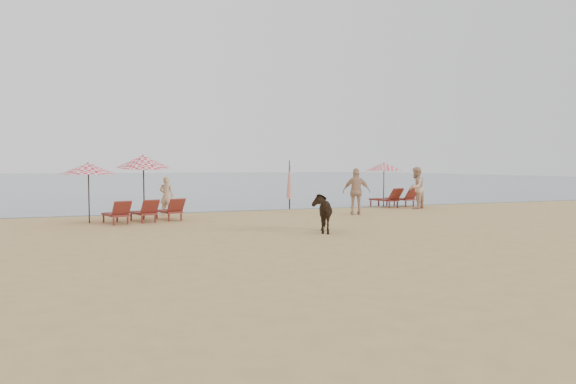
{
  "coord_description": "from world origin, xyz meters",
  "views": [
    {
      "loc": [
        -5.67,
        -10.81,
        1.99
      ],
      "look_at": [
        0.0,
        5.0,
        1.1
      ],
      "focal_mm": 30.0,
      "sensor_mm": 36.0,
      "label": 1
    }
  ],
  "objects_px": {
    "beachgoer_right_a": "(416,188)",
    "beachgoer_right_b": "(356,191)",
    "umbrella_closed_right": "(290,183)",
    "lounger_cluster_right": "(396,198)",
    "beachgoer_left": "(167,196)",
    "lounger_cluster_left": "(145,211)",
    "umbrella_open_left_b": "(143,161)",
    "umbrella_closed_left": "(289,179)",
    "umbrella_open_right": "(384,167)",
    "cow": "(321,212)",
    "umbrella_open_left_a": "(88,169)"
  },
  "relations": [
    {
      "from": "beachgoer_right_a",
      "to": "beachgoer_right_b",
      "type": "relative_size",
      "value": 1.03
    },
    {
      "from": "umbrella_closed_right",
      "to": "beachgoer_right_a",
      "type": "height_order",
      "value": "umbrella_closed_right"
    },
    {
      "from": "umbrella_closed_right",
      "to": "beachgoer_right_b",
      "type": "relative_size",
      "value": 1.05
    },
    {
      "from": "lounger_cluster_right",
      "to": "beachgoer_right_a",
      "type": "distance_m",
      "value": 1.37
    },
    {
      "from": "beachgoer_right_b",
      "to": "beachgoer_left",
      "type": "bearing_deg",
      "value": 3.86
    },
    {
      "from": "beachgoer_left",
      "to": "lounger_cluster_left",
      "type": "bearing_deg",
      "value": 90.94
    },
    {
      "from": "beachgoer_right_a",
      "to": "umbrella_open_left_b",
      "type": "bearing_deg",
      "value": -31.36
    },
    {
      "from": "umbrella_closed_right",
      "to": "beachgoer_left",
      "type": "height_order",
      "value": "umbrella_closed_right"
    },
    {
      "from": "umbrella_closed_left",
      "to": "beachgoer_right_b",
      "type": "xyz_separation_m",
      "value": [
        1.69,
        -3.5,
        -0.44
      ]
    },
    {
      "from": "umbrella_open_left_b",
      "to": "umbrella_open_right",
      "type": "bearing_deg",
      "value": -13.84
    },
    {
      "from": "umbrella_open_left_b",
      "to": "umbrella_closed_right",
      "type": "relative_size",
      "value": 1.26
    },
    {
      "from": "umbrella_closed_right",
      "to": "umbrella_open_left_b",
      "type": "bearing_deg",
      "value": -167.78
    },
    {
      "from": "lounger_cluster_right",
      "to": "beachgoer_left",
      "type": "height_order",
      "value": "beachgoer_left"
    },
    {
      "from": "cow",
      "to": "umbrella_open_left_b",
      "type": "bearing_deg",
      "value": 147.48
    },
    {
      "from": "umbrella_open_left_a",
      "to": "umbrella_open_left_b",
      "type": "height_order",
      "value": "umbrella_open_left_b"
    },
    {
      "from": "umbrella_open_left_b",
      "to": "cow",
      "type": "bearing_deg",
      "value": -73.21
    },
    {
      "from": "umbrella_closed_right",
      "to": "lounger_cluster_left",
      "type": "bearing_deg",
      "value": -155.64
    },
    {
      "from": "umbrella_open_right",
      "to": "umbrella_closed_left",
      "type": "relative_size",
      "value": 0.97
    },
    {
      "from": "umbrella_closed_right",
      "to": "umbrella_open_left_a",
      "type": "bearing_deg",
      "value": -162.82
    },
    {
      "from": "lounger_cluster_left",
      "to": "umbrella_open_left_a",
      "type": "relative_size",
      "value": 1.36
    },
    {
      "from": "umbrella_open_left_a",
      "to": "beachgoer_left",
      "type": "height_order",
      "value": "umbrella_open_left_a"
    },
    {
      "from": "umbrella_open_right",
      "to": "beachgoer_left",
      "type": "bearing_deg",
      "value": -150.5
    },
    {
      "from": "umbrella_open_left_a",
      "to": "beachgoer_right_a",
      "type": "distance_m",
      "value": 14.33
    },
    {
      "from": "beachgoer_right_a",
      "to": "beachgoer_right_b",
      "type": "height_order",
      "value": "beachgoer_right_a"
    },
    {
      "from": "umbrella_closed_left",
      "to": "beachgoer_left",
      "type": "relative_size",
      "value": 1.44
    },
    {
      "from": "umbrella_open_left_b",
      "to": "beachgoer_left",
      "type": "distance_m",
      "value": 1.8
    },
    {
      "from": "lounger_cluster_right",
      "to": "lounger_cluster_left",
      "type": "bearing_deg",
      "value": 178.25
    },
    {
      "from": "lounger_cluster_right",
      "to": "beachgoer_right_b",
      "type": "bearing_deg",
      "value": -156.6
    },
    {
      "from": "lounger_cluster_right",
      "to": "umbrella_open_right",
      "type": "relative_size",
      "value": 0.98
    },
    {
      "from": "umbrella_closed_left",
      "to": "cow",
      "type": "height_order",
      "value": "umbrella_closed_left"
    },
    {
      "from": "lounger_cluster_right",
      "to": "umbrella_open_left_b",
      "type": "xyz_separation_m",
      "value": [
        -11.99,
        -1.07,
        1.74
      ]
    },
    {
      "from": "umbrella_open_left_b",
      "to": "cow",
      "type": "distance_m",
      "value": 7.98
    },
    {
      "from": "umbrella_open_left_b",
      "to": "umbrella_open_right",
      "type": "distance_m",
      "value": 11.67
    },
    {
      "from": "lounger_cluster_left",
      "to": "umbrella_closed_left",
      "type": "height_order",
      "value": "umbrella_closed_left"
    },
    {
      "from": "umbrella_open_right",
      "to": "beachgoer_right_b",
      "type": "bearing_deg",
      "value": -110.04
    },
    {
      "from": "umbrella_open_left_a",
      "to": "umbrella_closed_left",
      "type": "distance_m",
      "value": 9.09
    },
    {
      "from": "lounger_cluster_left",
      "to": "umbrella_open_left_b",
      "type": "distance_m",
      "value": 2.39
    },
    {
      "from": "lounger_cluster_left",
      "to": "cow",
      "type": "xyz_separation_m",
      "value": [
        4.87,
        -4.59,
        0.22
      ]
    },
    {
      "from": "umbrella_open_right",
      "to": "umbrella_closed_right",
      "type": "distance_m",
      "value": 5.08
    },
    {
      "from": "umbrella_open_right",
      "to": "cow",
      "type": "relative_size",
      "value": 1.53
    },
    {
      "from": "umbrella_closed_left",
      "to": "cow",
      "type": "bearing_deg",
      "value": -103.05
    },
    {
      "from": "umbrella_closed_right",
      "to": "beachgoer_right_a",
      "type": "bearing_deg",
      "value": -15.11
    },
    {
      "from": "lounger_cluster_right",
      "to": "umbrella_closed_left",
      "type": "xyz_separation_m",
      "value": [
        -5.33,
        0.7,
        0.95
      ]
    },
    {
      "from": "umbrella_closed_left",
      "to": "beachgoer_left",
      "type": "distance_m",
      "value": 5.88
    },
    {
      "from": "umbrella_closed_left",
      "to": "beachgoer_right_b",
      "type": "bearing_deg",
      "value": -64.29
    },
    {
      "from": "umbrella_open_left_a",
      "to": "umbrella_closed_right",
      "type": "xyz_separation_m",
      "value": [
        8.47,
        2.62,
        -0.68
      ]
    },
    {
      "from": "umbrella_open_right",
      "to": "beachgoer_left",
      "type": "height_order",
      "value": "umbrella_open_right"
    },
    {
      "from": "umbrella_open_left_a",
      "to": "umbrella_open_right",
      "type": "height_order",
      "value": "umbrella_open_right"
    },
    {
      "from": "umbrella_open_left_b",
      "to": "beachgoer_right_a",
      "type": "relative_size",
      "value": 1.28
    },
    {
      "from": "umbrella_open_right",
      "to": "cow",
      "type": "xyz_separation_m",
      "value": [
        -6.76,
        -7.66,
        -1.37
      ]
    }
  ]
}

